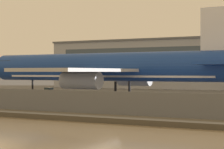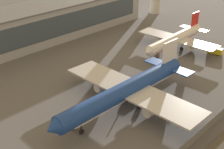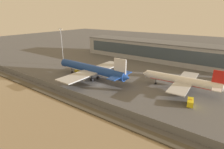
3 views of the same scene
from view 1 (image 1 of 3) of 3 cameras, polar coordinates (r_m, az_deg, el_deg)
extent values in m
plane|color=#565659|center=(61.33, 4.99, -4.00)|extent=(500.00, 500.00, 0.00)
cube|color=#474238|center=(43.21, -5.63, -5.49)|extent=(320.00, 3.00, 0.50)
cube|color=slate|center=(46.93, -2.60, -3.73)|extent=(280.00, 0.08, 2.62)
cylinder|color=slate|center=(46.93, -2.60, -3.73)|extent=(0.10, 0.10, 2.62)
cylinder|color=#193D93|center=(68.90, -0.79, 1.00)|extent=(42.32, 5.33, 4.44)
cone|color=#193D93|center=(82.30, -14.42, 0.88)|extent=(2.97, 4.27, 4.21)
cube|color=#232D3D|center=(80.33, -12.91, 1.29)|extent=(2.52, 3.82, 1.33)
cube|color=silver|center=(68.90, -0.78, -0.02)|extent=(35.96, 4.31, 0.80)
cube|color=#B7BABF|center=(59.13, -3.88, 0.57)|extent=(9.72, 20.46, 0.44)
cube|color=#B7BABF|center=(76.95, 4.33, 0.51)|extent=(9.72, 20.46, 0.44)
cylinder|color=#B7BABF|center=(61.19, -4.05, -0.79)|extent=(5.96, 2.57, 2.44)
cylinder|color=#B7BABF|center=(76.04, 2.95, -0.57)|extent=(5.96, 2.57, 2.44)
cube|color=silver|center=(62.04, 14.35, 5.16)|extent=(6.34, 0.67, 7.54)
cube|color=#193D93|center=(58.24, 13.42, 1.44)|extent=(4.38, 7.52, 0.35)
cylinder|color=black|center=(77.35, -10.34, -1.68)|extent=(0.31, 0.31, 2.60)
cylinder|color=black|center=(77.40, -10.34, -2.64)|extent=(1.25, 0.51, 1.24)
cylinder|color=black|center=(65.48, 0.45, -2.04)|extent=(0.35, 0.35, 2.60)
cylinder|color=black|center=(65.54, 0.45, -3.18)|extent=(1.45, 1.03, 1.43)
cylinder|color=black|center=(69.60, 2.28, -1.90)|extent=(0.35, 0.35, 2.60)
cylinder|color=black|center=(69.67, 2.28, -2.97)|extent=(1.45, 1.03, 1.43)
cube|color=yellow|center=(80.28, -8.46, -2.45)|extent=(2.01, 3.38, 1.11)
cube|color=#283847|center=(80.54, -8.26, -1.87)|extent=(1.42, 1.28, 0.50)
cylinder|color=black|center=(81.49, -8.32, -2.68)|extent=(0.31, 0.72, 0.70)
cylinder|color=black|center=(80.56, -7.62, -2.72)|extent=(0.31, 0.72, 0.70)
cylinder|color=black|center=(80.07, -9.30, -2.74)|extent=(0.31, 0.72, 0.70)
cylinder|color=black|center=(79.12, -8.60, -2.77)|extent=(0.31, 0.72, 0.70)
camera|label=2|loc=(95.03, -51.49, 24.87)|focal=50.00mm
camera|label=3|loc=(38.68, 125.76, 45.67)|focal=28.00mm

